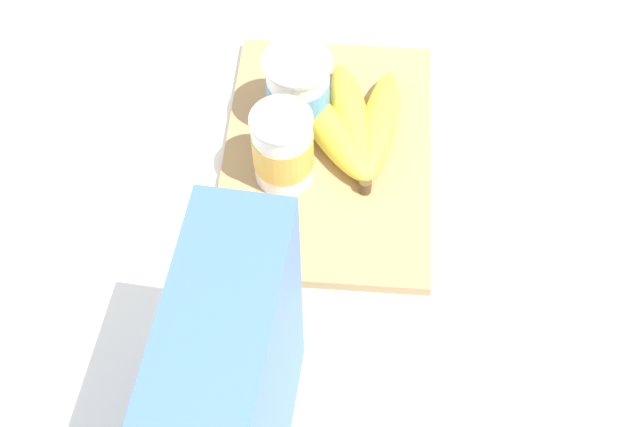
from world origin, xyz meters
TOP-DOWN VIEW (x-y plane):
  - ground_plane at (0.00, 0.00)m, footprint 2.40×2.40m
  - cutting_board at (0.00, 0.00)m, footprint 0.34×0.23m
  - cereal_box at (-0.34, 0.05)m, footprint 0.21×0.09m
  - yogurt_cup_front at (-0.04, 0.05)m, footprint 0.07×0.07m
  - yogurt_cup_back at (0.05, 0.04)m, footprint 0.08×0.08m
  - banana_bunch at (0.02, -0.03)m, footprint 0.18×0.15m

SIDE VIEW (x-z plane):
  - ground_plane at x=0.00m, z-range 0.00..0.00m
  - cutting_board at x=0.00m, z-range 0.00..0.01m
  - banana_bunch at x=0.02m, z-range 0.01..0.05m
  - yogurt_cup_back at x=0.05m, z-range 0.01..0.11m
  - yogurt_cup_front at x=-0.04m, z-range 0.01..0.11m
  - cereal_box at x=-0.34m, z-range 0.00..0.27m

